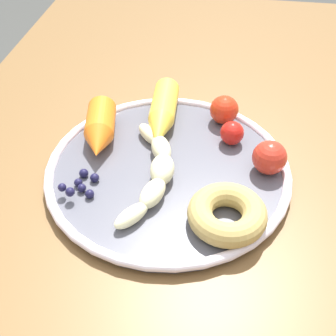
% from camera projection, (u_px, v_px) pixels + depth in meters
% --- Properties ---
extents(dining_table, '(1.18, 0.76, 0.75)m').
position_uv_depth(dining_table, '(195.00, 212.00, 0.65)').
color(dining_table, brown).
rests_on(dining_table, ground_plane).
extents(plate, '(0.32, 0.32, 0.02)m').
position_uv_depth(plate, '(168.00, 170.00, 0.57)').
color(plate, '#53535D').
rests_on(plate, dining_table).
extents(banana, '(0.20, 0.07, 0.03)m').
position_uv_depth(banana, '(154.00, 170.00, 0.55)').
color(banana, '#F2EBAE').
rests_on(banana, plate).
extents(carrot_orange, '(0.11, 0.06, 0.04)m').
position_uv_depth(carrot_orange, '(99.00, 130.00, 0.59)').
color(carrot_orange, orange).
rests_on(carrot_orange, plate).
extents(carrot_yellow, '(0.14, 0.04, 0.04)m').
position_uv_depth(carrot_yellow, '(162.00, 114.00, 0.62)').
color(carrot_yellow, yellow).
rests_on(carrot_yellow, plate).
extents(donut, '(0.10, 0.10, 0.03)m').
position_uv_depth(donut, '(227.00, 214.00, 0.49)').
color(donut, tan).
rests_on(donut, plate).
extents(blueberry_pile, '(0.05, 0.04, 0.02)m').
position_uv_depth(blueberry_pile, '(81.00, 184.00, 0.53)').
color(blueberry_pile, '#191638').
rests_on(blueberry_pile, plate).
extents(tomato_near, '(0.04, 0.04, 0.04)m').
position_uv_depth(tomato_near, '(269.00, 157.00, 0.55)').
color(tomato_near, red).
rests_on(tomato_near, plate).
extents(tomato_mid, '(0.04, 0.04, 0.04)m').
position_uv_depth(tomato_mid, '(224.00, 110.00, 0.63)').
color(tomato_mid, red).
rests_on(tomato_mid, plate).
extents(tomato_far, '(0.03, 0.03, 0.03)m').
position_uv_depth(tomato_far, '(232.00, 133.00, 0.59)').
color(tomato_far, red).
rests_on(tomato_far, plate).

